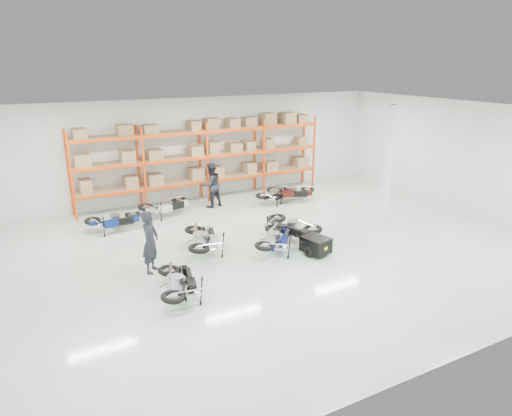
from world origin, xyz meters
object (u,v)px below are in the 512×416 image
moto_back_d (291,189)px  person_left (150,242)px  moto_back_b (166,202)px  moto_black_far_left (179,279)px  moto_back_a (114,217)px  moto_touring_right (290,223)px  moto_silver_left (204,235)px  moto_back_c (276,192)px  person_back (211,185)px  moto_blue_centre (276,235)px  trailer (316,245)px

moto_back_d → person_left: 8.55m
moto_back_b → moto_black_far_left: bearing=152.4°
moto_back_a → moto_back_d: moto_back_d is taller
moto_touring_right → moto_back_a: size_ratio=1.12×
moto_silver_left → moto_back_a: moto_silver_left is taller
moto_back_b → moto_silver_left: bearing=166.5°
moto_silver_left → moto_back_a: (-2.19, 3.41, -0.06)m
moto_back_c → moto_back_b: bearing=62.4°
moto_black_far_left → moto_back_b: moto_back_b is taller
moto_touring_right → moto_back_d: size_ratio=1.07×
moto_silver_left → moto_back_c: 6.06m
person_left → person_back: person_back is taller
moto_blue_centre → moto_back_a: 6.20m
moto_touring_right → moto_back_b: (-3.14, 4.48, -0.04)m
moto_silver_left → moto_black_far_left: (-1.69, -2.53, -0.04)m
person_back → person_left: bearing=39.8°
moto_back_a → person_left: 4.05m
person_left → person_back: size_ratio=0.98×
moto_touring_right → moto_back_b: size_ratio=1.07×
trailer → person_back: size_ratio=0.76×
trailer → moto_back_c: (1.70, 5.53, 0.16)m
moto_back_a → person_back: (4.29, 1.04, 0.43)m
trailer → moto_back_a: bearing=122.4°
moto_touring_right → moto_back_b: bearing=106.7°
trailer → moto_back_d: 5.92m
moto_back_c → person_left: 8.00m
moto_silver_left → moto_back_d: size_ratio=1.07×
moto_black_far_left → trailer: 4.87m
moto_back_c → person_left: size_ratio=0.88×
moto_back_a → moto_back_c: size_ratio=1.05×
moto_touring_right → person_back: size_ratio=1.02×
moto_silver_left → moto_black_far_left: 3.04m
moto_black_far_left → moto_touring_right: (4.82, 2.25, 0.04)m
moto_black_far_left → moto_back_a: 5.96m
moto_blue_centre → moto_silver_left: (-2.15, 1.02, 0.03)m
moto_blue_centre → trailer: moto_blue_centre is taller
moto_back_a → moto_silver_left: bearing=-148.8°
moto_back_c → moto_black_far_left: bearing=112.3°
moto_touring_right → moto_back_d: 4.50m
moto_back_d → person_left: (-7.48, -4.13, 0.39)m
moto_blue_centre → moto_black_far_left: moto_blue_centre is taller
moto_back_d → person_back: (-3.46, 0.93, 0.40)m
moto_back_b → moto_back_c: moto_back_b is taller
moto_silver_left → moto_touring_right: same height
moto_back_b → person_left: size_ratio=0.97×
moto_back_d → person_back: bearing=99.0°
trailer → person_left: size_ratio=0.77×
moto_touring_right → moto_black_far_left: bearing=-173.3°
moto_back_b → moto_back_c: bearing=-109.9°
moto_back_d → moto_back_b: bearing=107.1°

